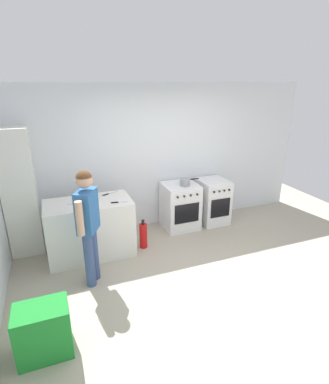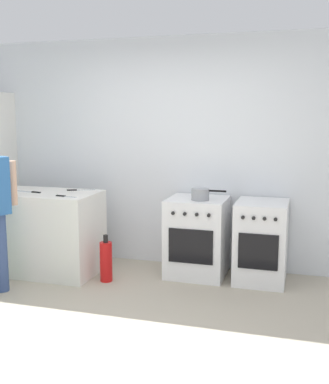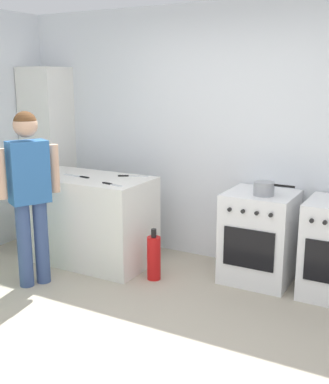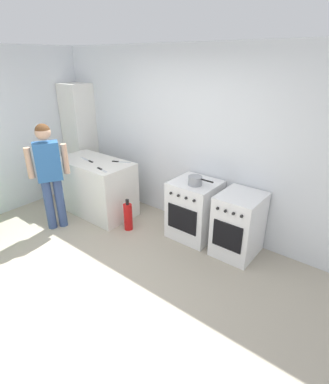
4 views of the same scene
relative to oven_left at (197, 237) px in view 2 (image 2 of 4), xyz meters
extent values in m
plane|color=#ADA38E|center=(-0.35, -1.58, -0.43)|extent=(8.00, 8.00, 0.00)
cube|color=silver|center=(-0.35, 0.37, 0.87)|extent=(6.00, 0.10, 2.60)
cube|color=silver|center=(-1.70, -0.38, 0.02)|extent=(1.30, 0.70, 0.90)
cube|color=white|center=(0.00, 0.00, 0.00)|extent=(0.62, 0.60, 0.85)
cube|color=black|center=(0.00, -0.30, -0.03)|extent=(0.47, 0.01, 0.36)
cylinder|color=black|center=(-0.14, -0.12, 0.42)|extent=(0.20, 0.20, 0.01)
cylinder|color=black|center=(0.14, -0.12, 0.42)|extent=(0.20, 0.20, 0.01)
cylinder|color=black|center=(-0.14, 0.12, 0.42)|extent=(0.20, 0.20, 0.01)
cylinder|color=black|center=(0.14, 0.12, 0.42)|extent=(0.20, 0.20, 0.01)
cylinder|color=black|center=(-0.19, -0.31, 0.31)|extent=(0.04, 0.02, 0.04)
cylinder|color=black|center=(-0.06, -0.31, 0.31)|extent=(0.04, 0.02, 0.04)
cylinder|color=black|center=(0.06, -0.31, 0.31)|extent=(0.04, 0.02, 0.04)
cylinder|color=black|center=(0.19, -0.31, 0.31)|extent=(0.04, 0.02, 0.04)
cube|color=white|center=(0.69, 0.00, 0.00)|extent=(0.52, 0.60, 0.85)
cube|color=black|center=(0.69, -0.30, -0.03)|extent=(0.39, 0.01, 0.36)
cylinder|color=black|center=(0.57, -0.12, 0.42)|extent=(0.17, 0.17, 0.01)
cylinder|color=black|center=(0.80, -0.12, 0.42)|extent=(0.17, 0.17, 0.01)
cylinder|color=black|center=(0.57, 0.12, 0.42)|extent=(0.17, 0.17, 0.01)
cylinder|color=black|center=(0.80, 0.12, 0.42)|extent=(0.17, 0.17, 0.01)
cylinder|color=black|center=(0.53, -0.31, 0.31)|extent=(0.04, 0.02, 0.04)
cylinder|color=black|center=(0.63, -0.31, 0.31)|extent=(0.04, 0.02, 0.04)
cylinder|color=black|center=(0.74, -0.31, 0.31)|extent=(0.04, 0.02, 0.04)
cylinder|color=black|center=(0.84, -0.31, 0.31)|extent=(0.04, 0.02, 0.04)
cylinder|color=gray|center=(0.05, -0.09, 0.49)|extent=(0.19, 0.19, 0.12)
cylinder|color=black|center=(0.23, -0.09, 0.53)|extent=(0.18, 0.02, 0.02)
cube|color=silver|center=(-1.26, -0.12, 0.48)|extent=(0.20, 0.12, 0.01)
cube|color=black|center=(-1.40, -0.19, 0.48)|extent=(0.11, 0.07, 0.01)
cube|color=silver|center=(-1.87, -0.41, 0.48)|extent=(0.24, 0.07, 0.01)
cube|color=black|center=(-1.70, -0.43, 0.48)|extent=(0.11, 0.04, 0.01)
cube|color=silver|center=(-1.20, -0.59, 0.48)|extent=(0.14, 0.06, 0.01)
cube|color=black|center=(-1.33, -0.56, 0.48)|extent=(0.11, 0.05, 0.01)
cylinder|color=#384C7A|center=(-1.75, -1.04, -0.03)|extent=(0.13, 0.13, 0.79)
cylinder|color=tan|center=(-1.68, -0.90, 0.65)|extent=(0.09, 0.09, 0.44)
cylinder|color=red|center=(-0.87, -0.48, -0.22)|extent=(0.13, 0.13, 0.42)
cylinder|color=black|center=(-0.87, -0.48, 0.03)|extent=(0.05, 0.05, 0.08)
camera|label=1|loc=(-2.11, -4.70, 2.18)|focal=28.00mm
camera|label=2|loc=(1.11, -4.97, 1.32)|focal=45.00mm
camera|label=3|loc=(1.29, -4.19, 1.45)|focal=45.00mm
camera|label=4|loc=(2.04, -3.23, 1.99)|focal=28.00mm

